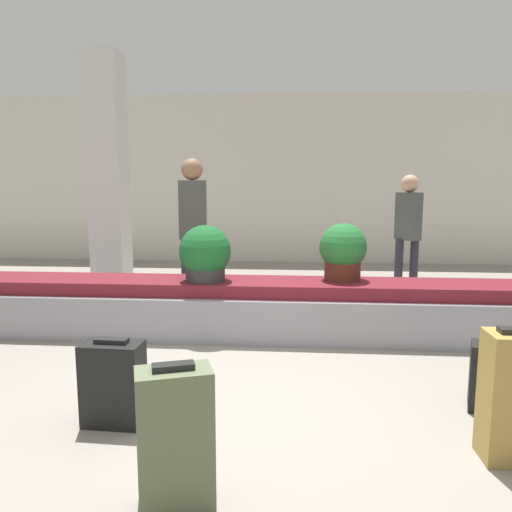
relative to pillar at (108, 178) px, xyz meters
The scene contains 12 objects.
ground_plane 4.10m from the pillar, 56.90° to the right, with size 18.00×18.00×0.00m, color gray.
back_wall 3.85m from the pillar, 57.60° to the left, with size 18.00×0.06×3.20m.
carousel 2.87m from the pillar, 36.01° to the right, with size 8.81×0.76×0.57m.
pillar is the anchor object (origin of this frame).
suitcase_2 4.82m from the pillar, 66.02° to the right, with size 0.40×0.31×0.73m.
suitcase_3 3.93m from the pillar, 69.51° to the right, with size 0.39×0.23×0.57m.
suitcase_4 5.08m from the pillar, 38.89° to the right, with size 0.35×0.30×0.50m.
suitcase_5 5.33m from the pillar, 45.43° to the right, with size 0.26×0.24×0.77m.
potted_plant_0 3.33m from the pillar, 25.32° to the right, with size 0.48×0.48×0.58m.
potted_plant_1 2.33m from the pillar, 45.05° to the right, with size 0.52×0.52×0.56m.
traveler_0 4.00m from the pillar, ahead, with size 0.33×0.37×1.65m.
traveler_1 1.44m from the pillar, 24.44° to the right, with size 0.34×0.26×1.83m.
Camera 1 is at (0.39, -3.27, 1.56)m, focal length 35.00 mm.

